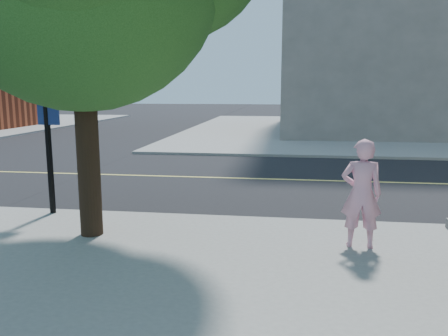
# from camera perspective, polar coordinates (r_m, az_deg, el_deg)

# --- Properties ---
(ground) EXTENTS (140.00, 140.00, 0.00)m
(ground) POSITION_cam_1_polar(r_m,az_deg,el_deg) (10.83, -22.33, -5.29)
(ground) COLOR black
(ground) RESTS_ON ground
(road_ew) EXTENTS (140.00, 9.00, 0.01)m
(road_ew) POSITION_cam_1_polar(r_m,az_deg,el_deg) (14.77, -13.57, -0.86)
(road_ew) COLOR black
(road_ew) RESTS_ON ground
(sidewalk_ne) EXTENTS (29.00, 25.00, 0.12)m
(sidewalk_ne) POSITION_cam_1_polar(r_m,az_deg,el_deg) (31.65, 22.91, 4.39)
(sidewalk_ne) COLOR gray
(sidewalk_ne) RESTS_ON ground
(filler_ne) EXTENTS (18.00, 16.00, 14.00)m
(filler_ne) POSITION_cam_1_polar(r_m,az_deg,el_deg) (32.45, 24.45, 16.93)
(filler_ne) COLOR slate
(filler_ne) RESTS_ON sidewalk_ne
(man_on_phone) EXTENTS (0.68, 0.46, 1.80)m
(man_on_phone) POSITION_cam_1_polar(r_m,az_deg,el_deg) (7.73, 16.86, -3.11)
(man_on_phone) COLOR pink
(man_on_phone) RESTS_ON sidewalk_se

